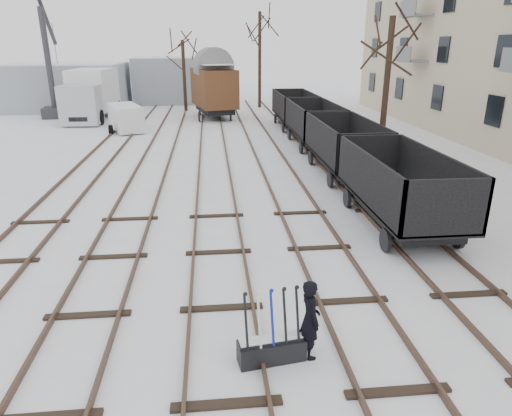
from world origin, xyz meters
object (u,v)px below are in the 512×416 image
Objects in this scene: worker at (310,319)px; freight_wagon_a at (398,198)px; crane at (53,86)px; ground_frame at (272,348)px; panel_van at (126,117)px; lorry at (91,94)px; box_van_wagon at (214,87)px.

worker is 0.27× the size of freight_wagon_a.
crane reaches higher than freight_wagon_a.
freight_wagon_a reaches higher than worker.
panel_van is at bearing 96.14° from ground_frame.
worker is 32.98m from lorry.
freight_wagon_a is 32.01m from crane.
box_van_wagon is at bearing -14.36° from crane.
freight_wagon_a reaches higher than ground_frame.
worker is 0.27× the size of box_van_wagon.
box_van_wagon reaches higher than panel_van.
crane is at bearing 113.75° from panel_van.
worker is 35.41m from crane.
lorry reaches higher than worker.
freight_wagon_a is at bearing -89.42° from box_van_wagon.
box_van_wagon is at bearing 20.24° from panel_van.
ground_frame is 8.28m from freight_wagon_a.
freight_wagon_a is 1.00× the size of box_van_wagon.
lorry reaches higher than panel_van.
box_van_wagon is 9.76m from lorry.
crane is (-13.64, 32.41, 2.23)m from ground_frame.
box_van_wagon is at bearing -6.38° from worker.
lorry is (-9.75, 0.27, -0.50)m from box_van_wagon.
box_van_wagon is at bearing 103.18° from freight_wagon_a.
freight_wagon_a is (4.34, 6.40, 0.14)m from worker.
ground_frame is 30.94m from box_van_wagon.
lorry is at bearing 99.50° from ground_frame.
crane is (-13.03, 1.55, 0.02)m from box_van_wagon.
ground_frame is 26.37m from panel_van.
box_van_wagon is 1.39× the size of panel_van.
freight_wagon_a is at bearing 43.01° from ground_frame.
worker is at bearing -73.56° from crane.
box_van_wagon reaches higher than lorry.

